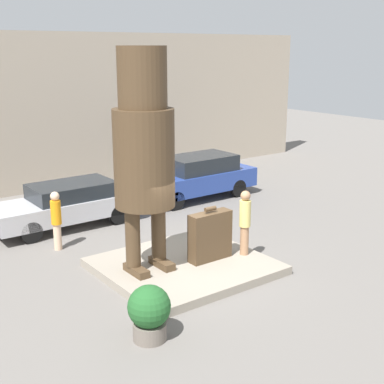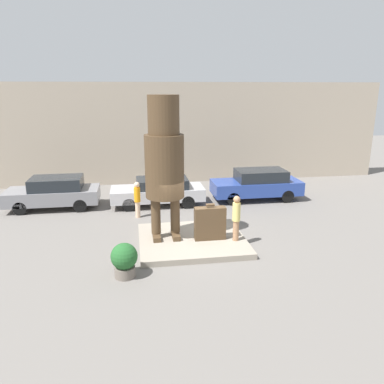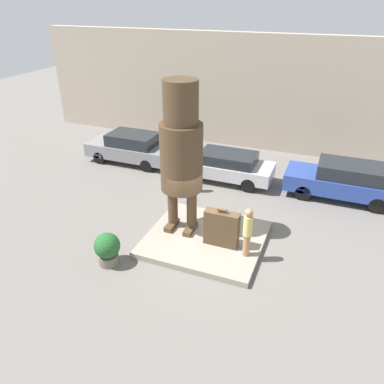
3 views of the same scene
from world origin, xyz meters
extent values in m
plane|color=slate|center=(0.00, 0.00, 0.00)|extent=(60.00, 60.00, 0.00)
cube|color=gray|center=(0.00, 0.00, 0.11)|extent=(4.09, 3.74, 0.22)
cube|color=tan|center=(0.00, 10.08, 3.10)|extent=(28.00, 0.60, 6.20)
cube|color=#4C3823|center=(-1.37, 0.11, 0.31)|extent=(0.29, 0.84, 0.18)
cube|color=#4C3823|center=(-0.62, 0.11, 0.31)|extent=(0.29, 0.84, 0.18)
cylinder|color=#4C3823|center=(-1.37, 0.24, 1.13)|extent=(0.37, 0.37, 1.47)
cylinder|color=#4C3823|center=(-0.62, 0.24, 1.13)|extent=(0.37, 0.37, 1.47)
cylinder|color=#4C3823|center=(-1.00, 0.24, 3.04)|extent=(1.47, 1.47, 2.36)
cylinder|color=#4C3823|center=(-1.00, 0.24, 4.93)|extent=(1.15, 1.15, 1.41)
cube|color=#4C3823|center=(0.66, -0.23, 0.86)|extent=(1.19, 0.38, 1.28)
cylinder|color=#4C3823|center=(0.66, -0.23, 1.60)|extent=(0.33, 0.11, 0.11)
cylinder|color=#A87A56|center=(1.62, -0.51, 0.61)|extent=(0.23, 0.23, 0.80)
cylinder|color=#DBC66B|center=(1.62, -0.51, 1.37)|extent=(0.30, 0.30, 0.71)
sphere|color=#A87A56|center=(1.62, -0.51, 1.85)|extent=(0.27, 0.27, 0.27)
cube|color=gray|center=(-6.19, 5.40, 0.66)|extent=(4.49, 1.82, 0.68)
cube|color=#1E2328|center=(-5.96, 5.40, 1.30)|extent=(2.47, 1.64, 0.59)
cylinder|color=black|center=(-7.58, 4.58, 0.32)|extent=(0.64, 0.18, 0.64)
cylinder|color=black|center=(-7.58, 6.22, 0.32)|extent=(0.64, 0.18, 0.64)
cylinder|color=black|center=(-4.80, 4.58, 0.32)|extent=(0.64, 0.18, 0.64)
cylinder|color=black|center=(-4.80, 6.22, 0.32)|extent=(0.64, 0.18, 0.64)
cube|color=#B7B7BC|center=(-0.98, 5.11, 0.63)|extent=(4.72, 1.76, 0.61)
cube|color=#1E2328|center=(-0.74, 5.11, 1.18)|extent=(2.60, 1.59, 0.47)
cylinder|color=black|center=(-2.44, 4.32, 0.33)|extent=(0.65, 0.18, 0.65)
cylinder|color=black|center=(-2.44, 5.90, 0.33)|extent=(0.65, 0.18, 0.65)
cylinder|color=black|center=(0.49, 4.32, 0.33)|extent=(0.65, 0.18, 0.65)
cylinder|color=black|center=(0.49, 5.90, 0.33)|extent=(0.65, 0.18, 0.65)
cube|color=#284293|center=(4.34, 5.30, 0.69)|extent=(4.75, 1.82, 0.71)
cube|color=#1E2328|center=(4.58, 5.30, 1.34)|extent=(2.61, 1.64, 0.59)
cylinder|color=black|center=(2.87, 4.48, 0.34)|extent=(0.68, 0.18, 0.68)
cylinder|color=black|center=(2.87, 6.12, 0.34)|extent=(0.68, 0.18, 0.68)
cylinder|color=black|center=(5.82, 4.48, 0.34)|extent=(0.68, 0.18, 0.68)
cylinder|color=black|center=(5.82, 6.12, 0.34)|extent=(0.68, 0.18, 0.68)
cylinder|color=#70665B|center=(-2.55, -2.35, 0.17)|extent=(0.66, 0.66, 0.35)
sphere|color=#235B28|center=(-2.55, -2.35, 0.71)|extent=(0.86, 0.86, 0.86)
cylinder|color=beige|center=(-2.03, 3.35, 0.38)|extent=(0.22, 0.22, 0.77)
cylinder|color=orange|center=(-2.03, 3.35, 1.11)|extent=(0.29, 0.29, 0.68)
sphere|color=beige|center=(-2.03, 3.35, 1.58)|extent=(0.26, 0.26, 0.26)
camera|label=1|loc=(-7.54, -10.43, 5.60)|focal=50.00mm
camera|label=2|loc=(-2.13, -13.42, 5.87)|focal=35.00mm
camera|label=3|loc=(3.68, -10.53, 7.95)|focal=35.00mm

